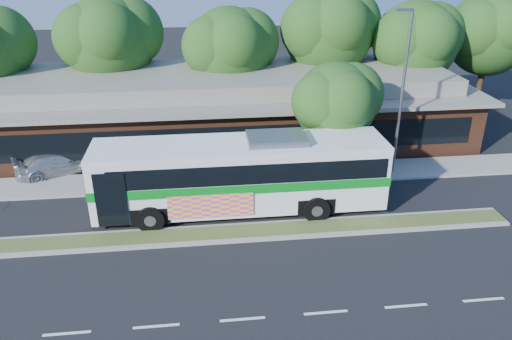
{
  "coord_description": "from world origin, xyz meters",
  "views": [
    {
      "loc": [
        -1.13,
        -18.67,
        12.17
      ],
      "look_at": [
        1.43,
        3.09,
        2.0
      ],
      "focal_mm": 35.0,
      "sensor_mm": 36.0,
      "label": 1
    }
  ],
  "objects_px": {
    "lamp_post": "(402,90)",
    "transit_bus": "(242,170)",
    "sedan": "(57,163)",
    "sidewalk_tree": "(341,100)"
  },
  "relations": [
    {
      "from": "transit_bus",
      "to": "sidewalk_tree",
      "type": "relative_size",
      "value": 2.15
    },
    {
      "from": "lamp_post",
      "to": "transit_bus",
      "type": "relative_size",
      "value": 0.65
    },
    {
      "from": "sedan",
      "to": "sidewalk_tree",
      "type": "height_order",
      "value": "sidewalk_tree"
    },
    {
      "from": "lamp_post",
      "to": "transit_bus",
      "type": "xyz_separation_m",
      "value": [
        -8.86,
        -3.22,
        -2.74
      ]
    },
    {
      "from": "lamp_post",
      "to": "transit_bus",
      "type": "bearing_deg",
      "value": -160.01
    },
    {
      "from": "transit_bus",
      "to": "sedan",
      "type": "xyz_separation_m",
      "value": [
        -10.02,
        5.48,
        -1.5
      ]
    },
    {
      "from": "sidewalk_tree",
      "to": "sedan",
      "type": "bearing_deg",
      "value": 172.4
    },
    {
      "from": "lamp_post",
      "to": "sedan",
      "type": "bearing_deg",
      "value": 173.18
    },
    {
      "from": "lamp_post",
      "to": "transit_bus",
      "type": "height_order",
      "value": "lamp_post"
    },
    {
      "from": "sidewalk_tree",
      "to": "transit_bus",
      "type": "bearing_deg",
      "value": -148.83
    }
  ]
}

